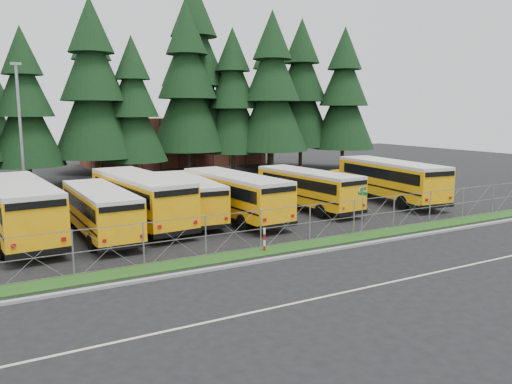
{
  "coord_description": "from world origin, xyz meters",
  "views": [
    {
      "loc": [
        -16.0,
        -22.31,
        6.84
      ],
      "look_at": [
        -1.52,
        4.0,
        1.98
      ],
      "focal_mm": 35.0,
      "sensor_mm": 36.0,
      "label": 1
    }
  ],
  "objects_px": {
    "bus_0": "(18,211)",
    "bus_3": "(186,199)",
    "bus_1": "(99,212)",
    "bus_east": "(387,181)",
    "light_standard": "(21,131)",
    "bus_6": "(305,190)",
    "bus_4": "(232,197)",
    "striped_bollard": "(264,240)",
    "bus_2": "(138,200)",
    "street_sign": "(363,201)"
  },
  "relations": [
    {
      "from": "bus_1",
      "to": "street_sign",
      "type": "distance_m",
      "value": 14.47
    },
    {
      "from": "bus_4",
      "to": "bus_6",
      "type": "bearing_deg",
      "value": 0.82
    },
    {
      "from": "bus_3",
      "to": "street_sign",
      "type": "distance_m",
      "value": 11.25
    },
    {
      "from": "bus_1",
      "to": "bus_2",
      "type": "relative_size",
      "value": 0.87
    },
    {
      "from": "bus_0",
      "to": "bus_3",
      "type": "distance_m",
      "value": 9.67
    },
    {
      "from": "bus_6",
      "to": "bus_east",
      "type": "xyz_separation_m",
      "value": [
        7.28,
        -0.49,
        0.19
      ]
    },
    {
      "from": "bus_east",
      "to": "striped_bollard",
      "type": "relative_size",
      "value": 9.95
    },
    {
      "from": "bus_4",
      "to": "light_standard",
      "type": "height_order",
      "value": "light_standard"
    },
    {
      "from": "bus_1",
      "to": "bus_4",
      "type": "height_order",
      "value": "bus_4"
    },
    {
      "from": "bus_0",
      "to": "bus_4",
      "type": "distance_m",
      "value": 12.32
    },
    {
      "from": "bus_6",
      "to": "bus_east",
      "type": "height_order",
      "value": "bus_east"
    },
    {
      "from": "bus_0",
      "to": "light_standard",
      "type": "height_order",
      "value": "light_standard"
    },
    {
      "from": "bus_3",
      "to": "bus_6",
      "type": "xyz_separation_m",
      "value": [
        8.63,
        -0.7,
        0.03
      ]
    },
    {
      "from": "bus_1",
      "to": "bus_east",
      "type": "relative_size",
      "value": 0.87
    },
    {
      "from": "bus_2",
      "to": "light_standard",
      "type": "bearing_deg",
      "value": 116.07
    },
    {
      "from": "bus_6",
      "to": "light_standard",
      "type": "bearing_deg",
      "value": 145.64
    },
    {
      "from": "bus_1",
      "to": "striped_bollard",
      "type": "height_order",
      "value": "bus_1"
    },
    {
      "from": "bus_0",
      "to": "bus_3",
      "type": "relative_size",
      "value": 1.18
    },
    {
      "from": "striped_bollard",
      "to": "bus_4",
      "type": "bearing_deg",
      "value": 75.7
    },
    {
      "from": "striped_bollard",
      "to": "bus_1",
      "type": "bearing_deg",
      "value": 132.2
    },
    {
      "from": "bus_0",
      "to": "bus_east",
      "type": "relative_size",
      "value": 1.02
    },
    {
      "from": "bus_0",
      "to": "bus_6",
      "type": "height_order",
      "value": "bus_0"
    },
    {
      "from": "light_standard",
      "to": "bus_0",
      "type": "bearing_deg",
      "value": -96.04
    },
    {
      "from": "bus_east",
      "to": "light_standard",
      "type": "height_order",
      "value": "light_standard"
    },
    {
      "from": "bus_3",
      "to": "bus_4",
      "type": "distance_m",
      "value": 2.93
    },
    {
      "from": "bus_3",
      "to": "bus_6",
      "type": "distance_m",
      "value": 8.66
    },
    {
      "from": "bus_3",
      "to": "light_standard",
      "type": "relative_size",
      "value": 1.02
    },
    {
      "from": "bus_4",
      "to": "light_standard",
      "type": "relative_size",
      "value": 1.1
    },
    {
      "from": "bus_east",
      "to": "bus_0",
      "type": "bearing_deg",
      "value": -175.87
    },
    {
      "from": "bus_0",
      "to": "light_standard",
      "type": "relative_size",
      "value": 1.2
    },
    {
      "from": "bus_6",
      "to": "light_standard",
      "type": "relative_size",
      "value": 1.04
    },
    {
      "from": "bus_0",
      "to": "bus_3",
      "type": "height_order",
      "value": "bus_0"
    },
    {
      "from": "bus_1",
      "to": "light_standard",
      "type": "distance_m",
      "value": 11.86
    },
    {
      "from": "bus_0",
      "to": "bus_6",
      "type": "relative_size",
      "value": 1.16
    },
    {
      "from": "bus_0",
      "to": "bus_2",
      "type": "xyz_separation_m",
      "value": [
        6.58,
        0.41,
        -0.03
      ]
    },
    {
      "from": "bus_2",
      "to": "bus_1",
      "type": "bearing_deg",
      "value": -153.48
    },
    {
      "from": "bus_1",
      "to": "street_sign",
      "type": "xyz_separation_m",
      "value": [
        12.53,
        -7.21,
        0.68
      ]
    },
    {
      "from": "bus_1",
      "to": "bus_east",
      "type": "bearing_deg",
      "value": -0.27
    },
    {
      "from": "bus_1",
      "to": "bus_3",
      "type": "bearing_deg",
      "value": 15.04
    },
    {
      "from": "bus_3",
      "to": "light_standard",
      "type": "bearing_deg",
      "value": 137.78
    },
    {
      "from": "bus_east",
      "to": "light_standard",
      "type": "xyz_separation_m",
      "value": [
        -24.56,
        10.2,
        3.94
      ]
    },
    {
      "from": "light_standard",
      "to": "bus_3",
      "type": "bearing_deg",
      "value": -46.16
    },
    {
      "from": "light_standard",
      "to": "bus_east",
      "type": "bearing_deg",
      "value": -22.56
    },
    {
      "from": "bus_4",
      "to": "street_sign",
      "type": "bearing_deg",
      "value": -65.97
    },
    {
      "from": "bus_1",
      "to": "bus_6",
      "type": "distance_m",
      "value": 14.39
    },
    {
      "from": "bus_4",
      "to": "striped_bollard",
      "type": "height_order",
      "value": "bus_4"
    },
    {
      "from": "striped_bollard",
      "to": "bus_3",
      "type": "bearing_deg",
      "value": 94.64
    },
    {
      "from": "bus_1",
      "to": "bus_2",
      "type": "distance_m",
      "value": 3.14
    },
    {
      "from": "bus_2",
      "to": "bus_0",
      "type": "bearing_deg",
      "value": 178.01
    },
    {
      "from": "bus_1",
      "to": "striped_bollard",
      "type": "xyz_separation_m",
      "value": [
        6.44,
        -7.11,
        -0.76
      ]
    }
  ]
}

